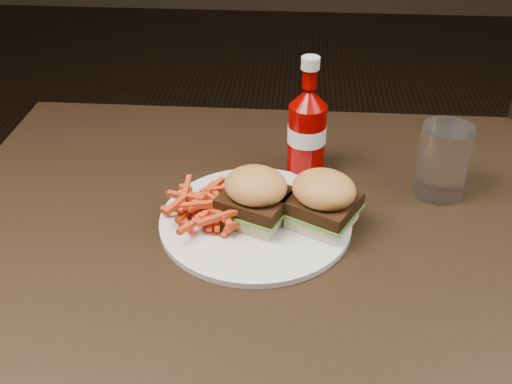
# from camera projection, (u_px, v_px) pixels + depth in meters

# --- Properties ---
(dining_table) EXTENTS (1.20, 0.80, 0.04)m
(dining_table) POSITION_uv_depth(u_px,v_px,m) (335.00, 244.00, 0.88)
(dining_table) COLOR black
(dining_table) RESTS_ON ground
(plate) EXTENTS (0.28, 0.28, 0.01)m
(plate) POSITION_uv_depth(u_px,v_px,m) (256.00, 221.00, 0.89)
(plate) COLOR white
(plate) RESTS_ON dining_table
(sandwich_half_a) EXTENTS (0.11, 0.10, 0.02)m
(sandwich_half_a) POSITION_uv_depth(u_px,v_px,m) (256.00, 213.00, 0.88)
(sandwich_half_a) COLOR beige
(sandwich_half_a) RESTS_ON plate
(sandwich_half_b) EXTENTS (0.11, 0.11, 0.02)m
(sandwich_half_b) POSITION_uv_depth(u_px,v_px,m) (322.00, 217.00, 0.87)
(sandwich_half_b) COLOR #F2E4BE
(sandwich_half_b) RESTS_ON plate
(fries_pile) EXTENTS (0.14, 0.14, 0.04)m
(fries_pile) POSITION_uv_depth(u_px,v_px,m) (212.00, 208.00, 0.87)
(fries_pile) COLOR #D44929
(fries_pile) RESTS_ON plate
(ketchup_bottle) EXTENTS (0.07, 0.07, 0.12)m
(ketchup_bottle) POSITION_uv_depth(u_px,v_px,m) (306.00, 140.00, 0.98)
(ketchup_bottle) COLOR #7F0000
(ketchup_bottle) RESTS_ON dining_table
(tumbler) EXTENTS (0.09, 0.09, 0.12)m
(tumbler) POSITION_uv_depth(u_px,v_px,m) (443.00, 163.00, 0.93)
(tumbler) COLOR white
(tumbler) RESTS_ON dining_table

